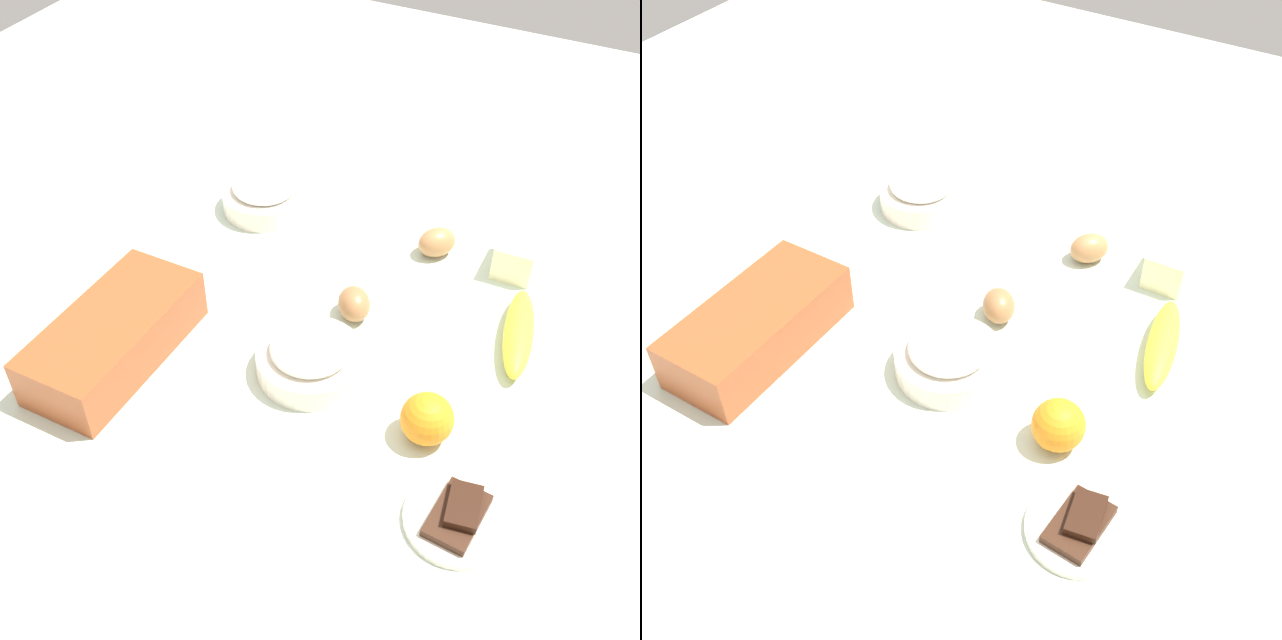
% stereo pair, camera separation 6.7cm
% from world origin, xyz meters
% --- Properties ---
extents(ground_plane, '(2.40, 2.40, 0.02)m').
position_xyz_m(ground_plane, '(0.00, 0.00, -0.01)').
color(ground_plane, silver).
extents(loaf_pan, '(0.28, 0.13, 0.08)m').
position_xyz_m(loaf_pan, '(-0.17, 0.25, 0.04)').
color(loaf_pan, '#9E4723').
rests_on(loaf_pan, ground_plane).
extents(flour_bowl, '(0.16, 0.16, 0.07)m').
position_xyz_m(flour_bowl, '(-0.06, -0.02, 0.03)').
color(flour_bowl, silver).
rests_on(flour_bowl, ground_plane).
extents(sugar_bowl, '(0.15, 0.15, 0.07)m').
position_xyz_m(sugar_bowl, '(0.25, 0.24, 0.03)').
color(sugar_bowl, silver).
rests_on(sugar_bowl, ground_plane).
extents(banana, '(0.20, 0.08, 0.04)m').
position_xyz_m(banana, '(0.13, -0.26, 0.02)').
color(banana, yellow).
rests_on(banana, ground_plane).
extents(orange_fruit, '(0.07, 0.07, 0.07)m').
position_xyz_m(orange_fruit, '(-0.10, -0.21, 0.04)').
color(orange_fruit, orange).
rests_on(orange_fruit, ground_plane).
extents(butter_block, '(0.09, 0.07, 0.06)m').
position_xyz_m(butter_block, '(0.30, -0.21, 0.03)').
color(butter_block, '#F4EDB2').
rests_on(butter_block, ground_plane).
extents(egg_near_butter, '(0.08, 0.08, 0.05)m').
position_xyz_m(egg_near_butter, '(0.07, -0.02, 0.02)').
color(egg_near_butter, '#A06B41').
rests_on(egg_near_butter, ground_plane).
extents(egg_beside_bowl, '(0.08, 0.08, 0.05)m').
position_xyz_m(egg_beside_bowl, '(0.27, -0.08, 0.02)').
color(egg_beside_bowl, '#B27849').
rests_on(egg_beside_bowl, ground_plane).
extents(chocolate_plate, '(0.13, 0.13, 0.03)m').
position_xyz_m(chocolate_plate, '(-0.21, -0.29, 0.01)').
color(chocolate_plate, silver).
rests_on(chocolate_plate, ground_plane).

